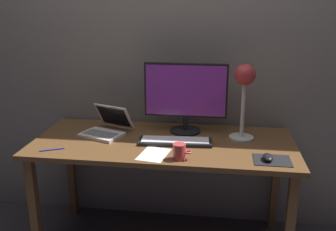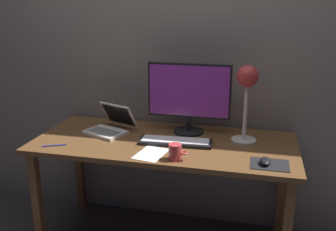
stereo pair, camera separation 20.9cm
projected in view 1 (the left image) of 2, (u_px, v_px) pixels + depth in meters
The scene contains 11 objects.
back_wall at pixel (172, 42), 2.55m from camera, with size 4.80×0.06×2.60m, color gray.
desk at pixel (164, 153), 2.36m from camera, with size 1.60×0.70×0.74m.
monitor at pixel (186, 94), 2.42m from camera, with size 0.53×0.20×0.45m.
keyboard_main at pixel (175, 141), 2.30m from camera, with size 0.45×0.17×0.03m.
laptop at pixel (108, 126), 2.46m from camera, with size 0.33×0.35×0.18m.
desk_lamp at pixel (244, 86), 2.27m from camera, with size 0.15×0.15×0.47m.
mousepad at pixel (272, 160), 2.05m from camera, with size 0.20×0.16×0.00m, color black.
mouse at pixel (268, 157), 2.05m from camera, with size 0.06×0.10×0.03m, color black.
coffee_mug at pixel (180, 152), 2.06m from camera, with size 0.11×0.07×0.09m.
paper_sheet_near_mouse at pixel (154, 154), 2.13m from camera, with size 0.15×0.21×0.00m, color white.
pen at pixel (52, 150), 2.19m from camera, with size 0.01×0.01×0.14m, color #2633A5.
Camera 1 is at (0.33, -2.17, 1.58)m, focal length 40.61 mm.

